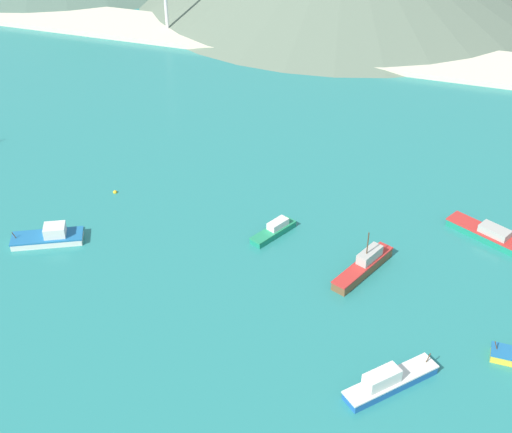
% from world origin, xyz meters
% --- Properties ---
extents(ground, '(260.00, 280.00, 0.50)m').
position_xyz_m(ground, '(0.00, 30.00, -0.25)').
color(ground, teal).
extents(fishing_boat_1, '(4.97, 7.59, 1.91)m').
position_xyz_m(fishing_boat_1, '(7.53, 50.21, 0.70)').
color(fishing_boat_1, '#198466').
rests_on(fishing_boat_1, ground).
extents(fishing_boat_4, '(10.85, 7.42, 2.20)m').
position_xyz_m(fishing_boat_4, '(35.33, 58.73, 0.81)').
color(fishing_boat_4, '#198466').
rests_on(fishing_boat_4, ground).
extents(fishing_boat_5, '(9.17, 9.87, 2.75)m').
position_xyz_m(fishing_boat_5, '(27.09, 27.71, 0.95)').
color(fishing_boat_5, '#1E5BA8').
rests_on(fishing_boat_5, ground).
extents(fishing_boat_9, '(9.98, 7.23, 2.55)m').
position_xyz_m(fishing_boat_9, '(-20.96, 38.78, 0.84)').
color(fishing_boat_9, silver).
rests_on(fishing_boat_9, ground).
extents(fishing_boat_11, '(6.18, 11.06, 5.98)m').
position_xyz_m(fishing_boat_11, '(20.86, 46.10, 0.99)').
color(fishing_boat_11, brown).
rests_on(fishing_boat_11, ground).
extents(buoy_1, '(0.62, 0.62, 0.62)m').
position_xyz_m(buoy_1, '(-18.56, 52.75, 0.11)').
color(buoy_1, gold).
rests_on(buoy_1, ground).
extents(beach_strip, '(247.00, 18.34, 1.20)m').
position_xyz_m(beach_strip, '(0.00, 120.79, 0.60)').
color(beach_strip, beige).
rests_on(beach_strip, ground).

